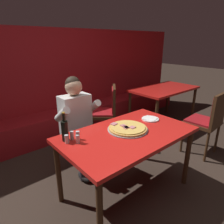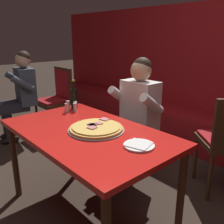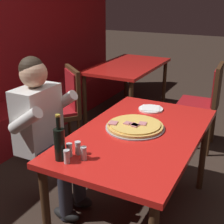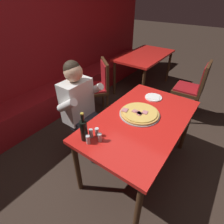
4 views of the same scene
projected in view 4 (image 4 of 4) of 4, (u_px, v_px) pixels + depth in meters
name	position (u px, v px, depth m)	size (l,w,h in m)	color
ground_plane	(136.00, 165.00, 2.29)	(24.00, 24.00, 0.00)	#33261E
booth_wall_panel	(22.00, 61.00, 2.80)	(6.80, 0.16, 1.90)	maroon
booth_bench	(44.00, 105.00, 3.06)	(6.46, 0.48, 0.46)	maroon
main_dining_table	(141.00, 124.00, 1.90)	(1.43, 0.84, 0.77)	#422816
pizza	(140.00, 113.00, 1.90)	(0.44, 0.44, 0.05)	#9E9EA3
plate_white_paper	(153.00, 97.00, 2.20)	(0.21, 0.21, 0.02)	white
beer_bottle	(84.00, 130.00, 1.53)	(0.07, 0.07, 0.29)	black
shaker_parmesan	(91.00, 134.00, 1.60)	(0.04, 0.04, 0.09)	silver
shaker_red_pepper_flakes	(97.00, 132.00, 1.61)	(0.04, 0.04, 0.09)	silver
shaker_black_pepper	(88.00, 140.00, 1.53)	(0.04, 0.04, 0.09)	silver
shaker_oregano	(100.00, 138.00, 1.55)	(0.04, 0.04, 0.09)	silver
diner_seated_blue_shirt	(83.00, 108.00, 2.12)	(0.53, 0.53, 1.27)	black
dining_chair_by_booth	(98.00, 84.00, 2.93)	(0.62, 0.62, 0.98)	#422816
dining_chair_far_left	(194.00, 86.00, 2.86)	(0.46, 0.46, 1.00)	#422816
background_dining_table	(145.00, 58.00, 3.75)	(1.43, 0.79, 0.77)	#422816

